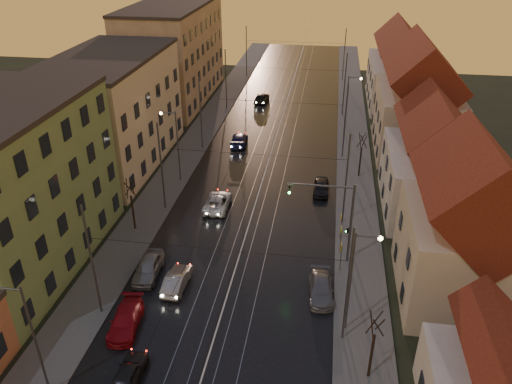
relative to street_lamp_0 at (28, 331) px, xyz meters
The scene contains 41 objects.
road 39.38m from the street_lamp_0, 76.53° to the left, with size 16.00×120.00×0.04m, color black.
sidewalk_left 38.31m from the street_lamp_0, 91.35° to the left, with size 4.00×120.00×0.15m, color #4C4C4C.
sidewalk_right 42.80m from the street_lamp_0, 63.31° to the left, with size 4.00×120.00×0.15m, color #4C4C4C.
tram_rail_0 38.92m from the street_lamp_0, 79.70° to the left, with size 0.06×120.00×0.03m, color gray.
tram_rail_1 39.20m from the street_lamp_0, 77.63° to the left, with size 0.06×120.00×0.03m, color gray.
tram_rail_2 39.56m from the street_lamp_0, 75.43° to the left, with size 0.06×120.00×0.03m, color gray.
tram_rail_3 39.94m from the street_lamp_0, 73.43° to the left, with size 0.06×120.00×0.03m, color gray.
apartment_left_1 14.73m from the street_lamp_0, 124.98° to the left, with size 10.00×18.00×13.00m, color #628152.
apartment_left_2 33.10m from the street_lamp_0, 104.70° to the left, with size 10.00×20.00×12.00m, color beige.
apartment_left_3 56.67m from the street_lamp_0, 98.53° to the left, with size 10.00×24.00×14.00m, color #8D705B.
house_right_1 29.17m from the street_lamp_0, 26.47° to the left, with size 8.67×10.20×10.80m.
house_right_2 36.84m from the street_lamp_0, 44.89° to the left, with size 9.18×12.24×9.20m.
house_right_3 48.61m from the street_lamp_0, 57.52° to the left, with size 9.18×14.28×11.50m.
house_right_4 64.52m from the street_lamp_0, 66.13° to the left, with size 9.18×16.32×10.00m.
catenary_pole_l_1 7.03m from the street_lamp_0, 85.88° to the left, with size 0.16×0.16×9.00m, color #595B60.
catenary_pole_r_1 19.04m from the street_lamp_0, 21.57° to the left, with size 0.16×0.16×9.00m, color #595B60.
catenary_pole_l_2 22.01m from the street_lamp_0, 88.69° to the left, with size 0.16×0.16×9.00m, color #595B60.
catenary_pole_r_2 28.24m from the street_lamp_0, 51.17° to the left, with size 0.16×0.16×9.00m, color #595B60.
catenary_pole_l_3 37.01m from the street_lamp_0, 89.22° to the left, with size 0.16×0.16×9.00m, color #595B60.
catenary_pole_r_3 41.02m from the street_lamp_0, 64.43° to the left, with size 0.16×0.16×9.00m, color #595B60.
catenary_pole_l_4 52.00m from the street_lamp_0, 89.44° to the left, with size 0.16×0.16×9.00m, color #595B60.
catenary_pole_r_4 54.93m from the street_lamp_0, 71.20° to the left, with size 0.16×0.16×9.00m, color #595B60.
catenary_pole_l_5 70.00m from the street_lamp_0, 89.59° to the left, with size 0.16×0.16×9.00m, color #595B60.
catenary_pole_r_5 72.21m from the street_lamp_0, 75.81° to the left, with size 0.16×0.16×9.00m, color #595B60.
street_lamp_0 is the anchor object (origin of this frame).
street_lamp_1 19.89m from the street_lamp_0, 23.72° to the left, with size 1.75×0.32×8.00m.
street_lamp_2 28.00m from the street_lamp_0, 90.00° to the left, with size 1.75×0.32×8.00m.
street_lamp_3 47.62m from the street_lamp_0, 67.52° to the left, with size 1.75×0.32×8.00m.
traffic_light_mast 23.42m from the street_lamp_0, 43.10° to the left, with size 5.30×0.32×7.20m.
bare_tree_0 18.19m from the street_lamp_0, 93.47° to the left, with size 1.09×1.09×5.11m.
bare_tree_1 19.86m from the street_lamp_0, 11.71° to the left, with size 1.09×1.09×5.11m.
bare_tree_2 37.56m from the street_lamp_0, 58.63° to the left, with size 1.09×1.09×5.11m.
driving_car_0 6.53m from the street_lamp_0, 17.02° to the left, with size 1.53×3.81×1.30m, color black.
driving_car_1 12.53m from the street_lamp_0, 64.48° to the left, with size 1.42×4.07×1.34m, color #A0A0A5.
driving_car_2 24.05m from the street_lamp_0, 76.43° to the left, with size 2.22×4.81×1.34m, color silver.
driving_car_3 39.43m from the street_lamp_0, 82.99° to the left, with size 1.93×4.74×1.38m, color #161942.
driving_car_4 56.39m from the street_lamp_0, 84.64° to the left, with size 1.80×4.47×1.52m, color black.
parked_left_2 7.79m from the street_lamp_0, 64.31° to the left, with size 1.84×4.52×1.31m, color maroon.
parked_left_3 12.67m from the street_lamp_0, 78.41° to the left, with size 1.79×4.45×1.52m, color gray.
parked_right_1 20.13m from the street_lamp_0, 35.11° to the left, with size 1.77×4.34×1.26m, color gray.
parked_right_2 31.94m from the street_lamp_0, 60.67° to the left, with size 1.58×3.93×1.34m, color black.
Camera 1 is at (6.57, -16.52, 24.90)m, focal length 35.00 mm.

